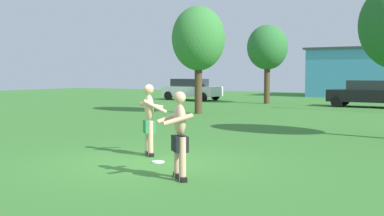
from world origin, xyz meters
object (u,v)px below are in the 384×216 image
at_px(player_in_green, 149,116).
at_px(car_black_near_post, 368,93).
at_px(frisbee, 158,162).
at_px(tree_near_building, 198,39).
at_px(car_white_mid_lot, 191,89).
at_px(tree_behind_players, 267,48).
at_px(player_near, 179,133).

height_order(player_in_green, car_black_near_post, player_in_green).
xyz_separation_m(frisbee, tree_near_building, (-5.59, 11.75, 3.64)).
relative_size(player_in_green, car_black_near_post, 0.40).
relative_size(frisbee, car_white_mid_lot, 0.07).
distance_m(player_in_green, tree_behind_players, 20.80).
bearing_deg(car_black_near_post, car_white_mid_lot, 174.12).
bearing_deg(frisbee, tree_behind_players, 104.84).
bearing_deg(car_white_mid_lot, car_black_near_post, -5.88).
xyz_separation_m(player_near, tree_near_building, (-6.90, 12.95, 2.78)).
xyz_separation_m(frisbee, car_white_mid_lot, (-11.91, 21.89, 0.81)).
relative_size(player_in_green, tree_near_building, 0.33).
height_order(player_near, car_black_near_post, player_near).
bearing_deg(tree_near_building, tree_behind_players, 89.35).
height_order(car_black_near_post, car_white_mid_lot, same).
distance_m(car_black_near_post, car_white_mid_lot, 12.81).
bearing_deg(car_black_near_post, tree_near_building, -126.01).
bearing_deg(player_in_green, tree_behind_players, 103.45).
bearing_deg(car_white_mid_lot, tree_near_building, -58.06).
relative_size(player_near, tree_near_building, 0.31).
relative_size(tree_behind_players, tree_near_building, 0.97).
bearing_deg(tree_behind_players, car_white_mid_lot, 169.62).
relative_size(player_in_green, frisbee, 6.00).
distance_m(frisbee, car_white_mid_lot, 24.94).
height_order(player_in_green, tree_near_building, tree_near_building).
relative_size(player_in_green, tree_behind_players, 0.34).
relative_size(car_black_near_post, tree_behind_players, 0.85).
xyz_separation_m(car_black_near_post, tree_behind_players, (-6.32, 0.14, 2.81)).
bearing_deg(car_black_near_post, tree_behind_players, 178.77).
height_order(player_near, tree_near_building, tree_near_building).
relative_size(frisbee, tree_near_building, 0.05).
relative_size(car_white_mid_lot, tree_behind_players, 0.85).
distance_m(car_white_mid_lot, tree_near_building, 12.28).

